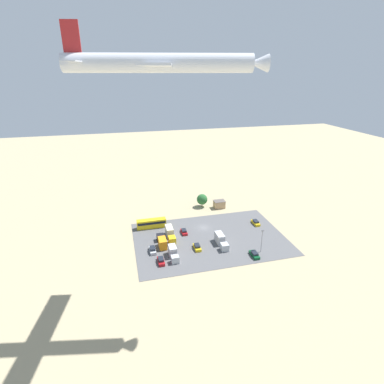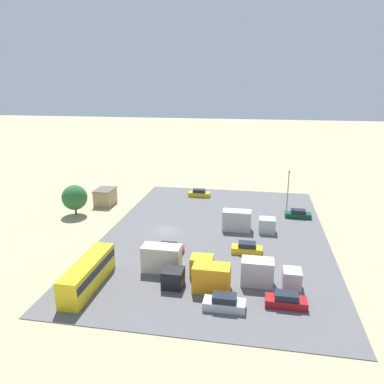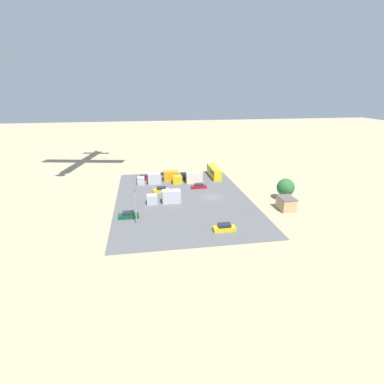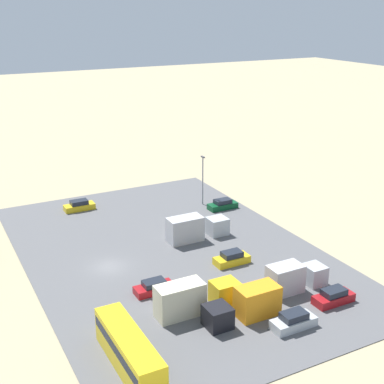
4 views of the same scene
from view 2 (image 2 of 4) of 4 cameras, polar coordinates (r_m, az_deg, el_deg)
ground_plane at (r=62.36m, az=-3.99°, el=-5.93°), size 400.00×400.00×0.00m
parking_lot_surface at (r=60.96m, az=3.60°, el=-6.43°), size 52.14×34.91×0.08m
shed_building at (r=76.93m, az=-13.08°, el=-0.70°), size 4.78×3.51×3.20m
bus at (r=47.07m, az=-15.55°, el=-11.81°), size 10.77×2.51×3.32m
parked_car_0 at (r=43.70m, az=14.14°, el=-15.74°), size 1.86×4.52×1.61m
parked_car_1 at (r=54.44m, az=-3.63°, el=-8.60°), size 1.84×4.37×1.42m
parked_car_2 at (r=70.47m, az=15.84°, el=-3.26°), size 1.89×4.58×1.50m
parked_car_3 at (r=54.78m, az=8.37°, el=-8.51°), size 1.91×4.37×1.59m
parked_car_4 at (r=80.30m, az=1.11°, el=-0.21°), size 1.90×4.60×1.54m
parked_car_5 at (r=42.18m, az=4.94°, el=-16.49°), size 1.92×4.55×1.66m
parked_truck_0 at (r=62.28m, az=8.12°, el=-4.50°), size 2.41×8.57×3.34m
parked_truck_1 at (r=46.84m, az=11.35°, el=-12.12°), size 2.36×7.09×3.17m
parked_truck_2 at (r=48.84m, az=-2.95°, el=-10.36°), size 2.35×9.15×3.47m
parked_truck_3 at (r=45.15m, az=1.30°, el=-12.94°), size 2.50×8.02×3.16m
tree_near_shed at (r=71.85m, az=-17.46°, el=-0.80°), size 4.59×4.59×5.65m
light_pole_lot_centre at (r=72.15m, az=14.42°, el=0.40°), size 0.90×0.28×7.84m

